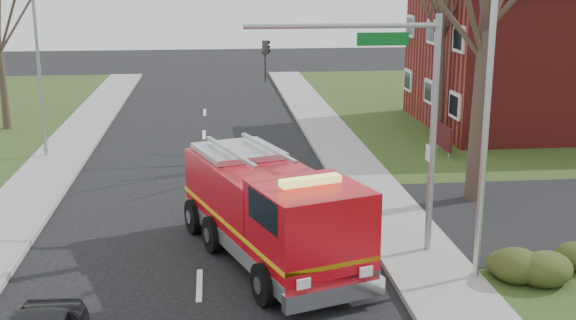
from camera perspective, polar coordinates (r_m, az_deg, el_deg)
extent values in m
plane|color=black|center=(19.09, -7.02, -9.81)|extent=(120.00, 120.00, 0.00)
cube|color=gray|center=(19.90, 11.34, -8.72)|extent=(2.40, 80.00, 0.15)
cube|color=maroon|center=(40.20, 21.63, 7.35)|extent=(15.00, 10.00, 7.00)
cube|color=silver|center=(37.53, 11.09, 5.34)|extent=(0.12, 1.40, 1.20)
cube|color=#420F14|center=(32.30, 12.20, 1.82)|extent=(0.12, 2.00, 1.00)
cylinder|color=gray|center=(31.66, 12.60, 0.70)|extent=(0.08, 0.08, 0.90)
cylinder|color=gray|center=(33.14, 11.74, 1.37)|extent=(0.08, 0.08, 0.90)
ellipsoid|color=#323914|center=(19.87, 20.08, -7.82)|extent=(2.80, 2.00, 0.90)
cone|color=#3B2D22|center=(25.15, 15.24, 9.86)|extent=(0.64, 0.64, 12.00)
cone|color=#3B2D22|center=(34.17, 12.10, 9.90)|extent=(0.56, 0.56, 10.50)
cylinder|color=gray|center=(20.33, 11.37, 1.65)|extent=(0.18, 0.18, 6.80)
cylinder|color=gray|center=(19.26, 4.31, 10.52)|extent=(5.20, 0.14, 0.14)
cube|color=#0C591E|center=(19.51, 7.51, 9.46)|extent=(1.40, 0.06, 0.35)
imported|color=black|center=(19.03, -1.73, 9.45)|extent=(0.22, 0.18, 1.10)
cylinder|color=#B7BABF|center=(18.56, 15.38, 2.71)|extent=(0.16, 0.16, 8.40)
cylinder|color=gray|center=(32.52, -19.02, 6.10)|extent=(0.14, 0.14, 7.00)
cube|color=#B40813|center=(21.12, -2.76, -2.91)|extent=(4.03, 5.61, 2.04)
cube|color=#B40813|center=(17.88, 1.75, -5.69)|extent=(3.21, 3.21, 2.34)
cube|color=#B7BABF|center=(20.37, -1.48, -6.03)|extent=(4.87, 8.01, 0.44)
cube|color=#E5B20C|center=(20.19, -1.49, -4.60)|extent=(4.88, 8.01, 0.12)
cube|color=black|center=(16.75, 3.41, -4.50)|extent=(2.14, 0.81, 0.83)
cube|color=#E5D866|center=(17.47, 1.78, -1.65)|extent=(1.58, 0.83, 0.18)
cylinder|color=black|center=(17.73, -1.85, -9.79)|extent=(0.67, 1.12, 1.07)
cylinder|color=black|center=(18.78, 5.35, -8.41)|extent=(0.67, 1.12, 1.07)
cylinder|color=black|center=(22.59, -7.40, -4.44)|extent=(0.67, 1.12, 1.07)
cylinder|color=black|center=(23.42, -1.49, -3.62)|extent=(0.67, 1.12, 1.07)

